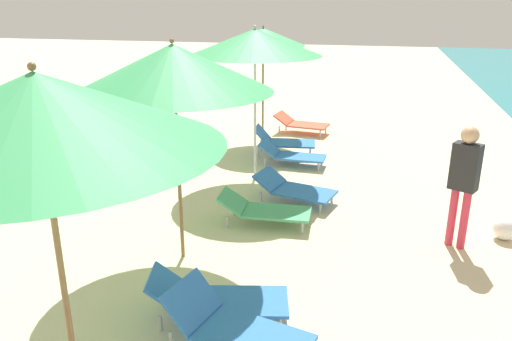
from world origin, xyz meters
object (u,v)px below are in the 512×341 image
object	(u,v)px
beach_ball	(505,229)
lounger_third_shoreside	(264,209)
lounger_third_inland	(216,298)
lounger_farthest_inland	(283,141)
umbrella_third	(173,68)
person_walking_near	(464,175)
lounger_second_shoreside	(234,327)
umbrella_farthest	(263,37)
umbrella_fourth	(255,42)
lounger_fourth_shoreside	(291,155)
lounger_fourth_inland	(294,189)
lounger_farthest_shoreside	(301,123)
umbrella_second	(38,111)

from	to	relation	value
beach_ball	lounger_third_shoreside	bearing A→B (deg)	-174.49
lounger_third_inland	lounger_farthest_inland	distance (m)	6.23
umbrella_third	person_walking_near	world-z (taller)	umbrella_third
lounger_second_shoreside	umbrella_farthest	distance (m)	8.32
lounger_farthest_inland	umbrella_fourth	bearing A→B (deg)	-106.38
lounger_third_shoreside	lounger_fourth_shoreside	world-z (taller)	lounger_fourth_shoreside
person_walking_near	beach_ball	distance (m)	1.25
lounger_second_shoreside	lounger_farthest_inland	bearing A→B (deg)	110.88
lounger_fourth_inland	umbrella_farthest	bearing A→B (deg)	124.97
lounger_fourth_shoreside	lounger_farthest_shoreside	distance (m)	2.75
umbrella_farthest	beach_ball	world-z (taller)	umbrella_farthest
lounger_fourth_shoreside	umbrella_farthest	distance (m)	3.11
lounger_third_shoreside	umbrella_farthest	world-z (taller)	umbrella_farthest
lounger_third_shoreside	lounger_fourth_shoreside	size ratio (longest dim) A/B	1.04
lounger_farthest_shoreside	lounger_fourth_shoreside	bearing A→B (deg)	-77.23
lounger_third_inland	lounger_fourth_inland	bearing A→B (deg)	72.49
lounger_second_shoreside	umbrella_fourth	world-z (taller)	umbrella_fourth
umbrella_farthest	lounger_second_shoreside	bearing A→B (deg)	-78.77
person_walking_near	umbrella_farthest	bearing A→B (deg)	-113.65
lounger_second_shoreside	lounger_third_inland	size ratio (longest dim) A/B	0.96
umbrella_second	lounger_fourth_inland	xyz separation A→B (m)	(0.94, 5.15, -2.41)
lounger_farthest_shoreside	beach_ball	distance (m)	6.67
beach_ball	umbrella_second	bearing A→B (deg)	-133.39
umbrella_fourth	lounger_fourth_inland	world-z (taller)	umbrella_fourth
umbrella_second	lounger_third_inland	xyz separation A→B (m)	(0.68, 1.60, -2.40)
umbrella_farthest	beach_ball	bearing A→B (deg)	-43.48
umbrella_second	lounger_farthest_inland	distance (m)	8.16
lounger_farthest_shoreside	lounger_farthest_inland	xyz separation A→B (m)	(-0.08, -2.04, 0.06)
lounger_fourth_shoreside	lounger_farthest_inland	world-z (taller)	lounger_farthest_inland
lounger_second_shoreside	lounger_farthest_shoreside	distance (m)	8.80
person_walking_near	beach_ball	xyz separation A→B (m)	(0.73, 0.41, -0.92)
umbrella_second	lounger_third_shoreside	distance (m)	4.80
lounger_fourth_shoreside	umbrella_farthest	bearing A→B (deg)	121.09
lounger_third_inland	lounger_farthest_shoreside	world-z (taller)	lounger_third_inland
umbrella_fourth	lounger_third_inland	bearing A→B (deg)	-81.17
lounger_fourth_shoreside	lounger_farthest_shoreside	bearing A→B (deg)	95.95
umbrella_third	lounger_farthest_inland	world-z (taller)	umbrella_third
lounger_third_shoreside	lounger_farthest_shoreside	size ratio (longest dim) A/B	1.01
lounger_fourth_shoreside	umbrella_farthest	world-z (taller)	umbrella_farthest
umbrella_farthest	beach_ball	distance (m)	6.94
lounger_third_inland	lounger_fourth_shoreside	bearing A→B (deg)	78.12
lounger_third_shoreside	umbrella_fourth	xyz separation A→B (m)	(-0.66, 2.08, 2.37)
umbrella_third	umbrella_fourth	bearing A→B (deg)	86.93
umbrella_fourth	umbrella_farthest	distance (m)	2.80
lounger_farthest_shoreside	beach_ball	world-z (taller)	lounger_farthest_shoreside
lounger_second_shoreside	lounger_third_shoreside	bearing A→B (deg)	111.61
lounger_second_shoreside	umbrella_fourth	xyz separation A→B (m)	(-1.07, 5.10, 2.33)
lounger_second_shoreside	lounger_third_inland	distance (m)	0.63
umbrella_fourth	umbrella_farthest	world-z (taller)	umbrella_fourth
umbrella_farthest	lounger_farthest_shoreside	xyz separation A→B (m)	(0.82, 0.91, -2.26)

